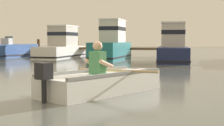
# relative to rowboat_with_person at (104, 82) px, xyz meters

# --- Properties ---
(ground_plane) EXTENTS (120.00, 120.00, 0.00)m
(ground_plane) POSITION_rel_rowboat_with_person_xyz_m (-0.84, -0.24, -0.25)
(ground_plane) COLOR slate
(wooden_dock) EXTENTS (14.34, 1.64, 1.29)m
(wooden_dock) POSITION_rel_rowboat_with_person_xyz_m (-8.04, 16.01, 0.36)
(wooden_dock) COLOR brown
(wooden_dock) RESTS_ON ground
(rowboat_with_person) EXTENTS (2.39, 3.58, 1.19)m
(rowboat_with_person) POSITION_rel_rowboat_with_person_xyz_m (0.00, 0.00, 0.00)
(rowboat_with_person) COLOR white
(rowboat_with_person) RESTS_ON ground
(moored_boat_blue) EXTENTS (1.91, 6.50, 1.49)m
(moored_boat_blue) POSITION_rel_rowboat_with_person_xyz_m (-11.92, 12.69, 0.18)
(moored_boat_blue) COLOR #2D519E
(moored_boat_blue) RESTS_ON ground
(moored_boat_white) EXTENTS (2.10, 5.51, 2.24)m
(moored_boat_white) POSITION_rel_rowboat_with_person_xyz_m (-8.00, 13.96, 0.57)
(moored_boat_white) COLOR white
(moored_boat_white) RESTS_ON ground
(moored_boat_teal) EXTENTS (1.91, 5.33, 2.54)m
(moored_boat_teal) POSITION_rel_rowboat_with_person_xyz_m (-4.01, 12.95, 0.68)
(moored_boat_teal) COLOR #1E727A
(moored_boat_teal) RESTS_ON ground
(moored_boat_navy) EXTENTS (2.44, 5.71, 2.24)m
(moored_boat_navy) POSITION_rel_rowboat_with_person_xyz_m (-0.04, 12.19, 0.57)
(moored_boat_navy) COLOR #19234C
(moored_boat_navy) RESTS_ON ground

